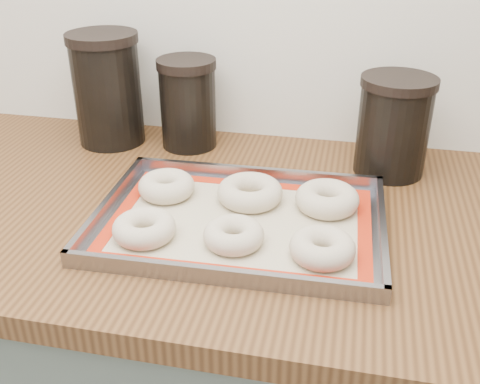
% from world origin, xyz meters
% --- Properties ---
extents(countertop, '(3.06, 0.68, 0.04)m').
position_xyz_m(countertop, '(0.00, 1.68, 0.88)').
color(countertop, brown).
rests_on(countertop, cabinet).
extents(baking_tray, '(0.47, 0.34, 0.03)m').
position_xyz_m(baking_tray, '(-0.03, 1.62, 0.91)').
color(baking_tray, gray).
rests_on(baking_tray, countertop).
extents(baking_mat, '(0.43, 0.30, 0.00)m').
position_xyz_m(baking_mat, '(-0.03, 1.62, 0.90)').
color(baking_mat, '#C6B793').
rests_on(baking_mat, baking_tray).
extents(bagel_front_left, '(0.12, 0.12, 0.03)m').
position_xyz_m(bagel_front_left, '(-0.17, 1.54, 0.92)').
color(bagel_front_left, beige).
rests_on(bagel_front_left, baking_mat).
extents(bagel_front_mid, '(0.11, 0.11, 0.03)m').
position_xyz_m(bagel_front_mid, '(-0.03, 1.55, 0.92)').
color(bagel_front_mid, beige).
rests_on(bagel_front_mid, baking_mat).
extents(bagel_front_right, '(0.12, 0.12, 0.04)m').
position_xyz_m(bagel_front_right, '(0.11, 1.54, 0.92)').
color(bagel_front_right, beige).
rests_on(bagel_front_right, baking_mat).
extents(bagel_back_left, '(0.12, 0.12, 0.04)m').
position_xyz_m(bagel_back_left, '(-0.18, 1.68, 0.92)').
color(bagel_back_left, beige).
rests_on(bagel_back_left, baking_mat).
extents(bagel_back_mid, '(0.13, 0.13, 0.04)m').
position_xyz_m(bagel_back_mid, '(-0.03, 1.69, 0.92)').
color(bagel_back_mid, beige).
rests_on(bagel_back_mid, baking_mat).
extents(bagel_back_right, '(0.13, 0.13, 0.04)m').
position_xyz_m(bagel_back_right, '(0.10, 1.69, 0.92)').
color(bagel_back_right, beige).
rests_on(bagel_back_right, baking_mat).
extents(canister_left, '(0.14, 0.14, 0.23)m').
position_xyz_m(canister_left, '(-0.37, 1.90, 1.02)').
color(canister_left, black).
rests_on(canister_left, countertop).
extents(canister_mid, '(0.12, 0.12, 0.18)m').
position_xyz_m(canister_mid, '(-0.20, 1.91, 0.99)').
color(canister_mid, black).
rests_on(canister_mid, countertop).
extents(canister_right, '(0.14, 0.14, 0.19)m').
position_xyz_m(canister_right, '(0.21, 1.87, 0.99)').
color(canister_right, black).
rests_on(canister_right, countertop).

